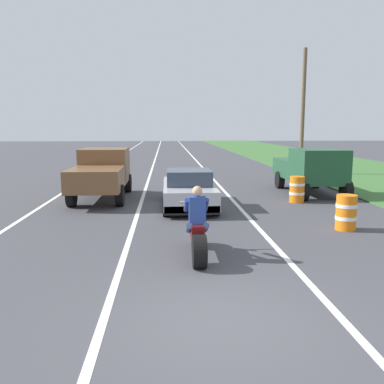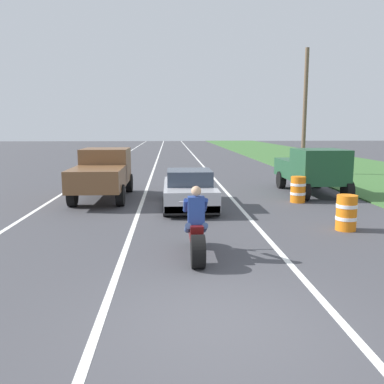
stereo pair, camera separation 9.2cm
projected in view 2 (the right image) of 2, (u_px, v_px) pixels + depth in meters
The scene contains 12 objects.
ground_plane at pixel (221, 324), 6.00m from camera, with size 160.00×160.00×0.00m, color #424247.
lane_stripe_left_solid at pixel (94, 174), 25.42m from camera, with size 0.14×120.00×0.01m, color white.
lane_stripe_right_solid at pixel (209, 173), 25.82m from camera, with size 0.14×120.00×0.01m, color white.
lane_stripe_centre_dashed at pixel (152, 173), 25.62m from camera, with size 0.14×120.00×0.01m, color white.
grass_verge_right at pixel (365, 171), 26.38m from camera, with size 10.00×120.00×0.06m, color #3D6B33.
motorcycle_with_rider at pixel (196, 232), 8.92m from camera, with size 0.70×2.21×1.62m.
sports_car_silver at pixel (189, 190), 14.72m from camera, with size 1.84×4.30×1.37m.
pickup_truck_left_lane_brown at pixel (103, 171), 16.37m from camera, with size 2.02×4.80×1.98m.
pickup_truck_right_shoulder_dark_green at pixel (312, 168), 17.65m from camera, with size 2.02×4.80×1.98m.
utility_pole_roadside at pixel (305, 112), 24.45m from camera, with size 0.24×0.24×7.48m, color brown.
construction_barrel_nearest at pixel (346, 213), 11.41m from camera, with size 0.58×0.58×1.00m.
construction_barrel_mid at pixel (298, 189), 15.66m from camera, with size 0.58×0.58×1.00m.
Camera 2 is at (-0.75, -5.59, 2.87)m, focal length 38.16 mm.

